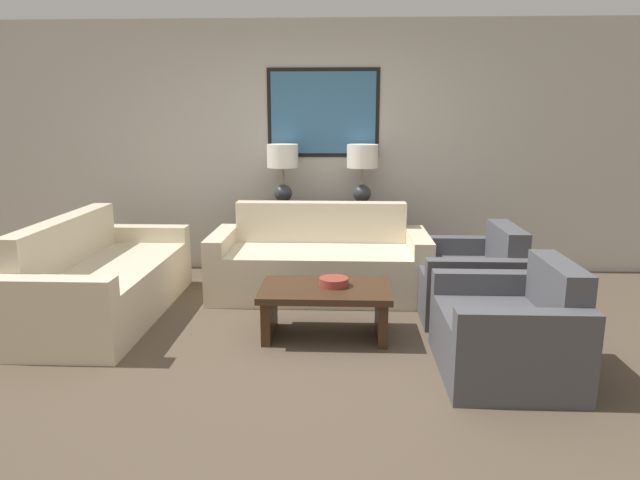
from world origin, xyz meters
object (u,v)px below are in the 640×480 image
at_px(couch_by_side, 103,282).
at_px(armchair_near_camera, 509,334).
at_px(decorative_bowl, 334,282).
at_px(console_table, 322,240).
at_px(armchair_near_back_wall, 470,282).
at_px(table_lamp_left, 283,165).
at_px(table_lamp_right, 362,165).
at_px(coffee_table, 325,301).
at_px(couch_by_back_wall, 320,264).

relative_size(couch_by_side, armchair_near_camera, 2.06).
distance_m(couch_by_side, decorative_bowl, 2.00).
distance_m(console_table, armchair_near_back_wall, 1.76).
height_order(table_lamp_left, table_lamp_right, same).
relative_size(table_lamp_right, coffee_table, 0.63).
distance_m(table_lamp_left, armchair_near_back_wall, 2.27).
bearing_deg(armchair_near_camera, couch_by_back_wall, 128.28).
bearing_deg(couch_by_side, console_table, 36.87).
height_order(coffee_table, armchair_near_camera, armchair_near_camera).
bearing_deg(couch_by_side, decorative_bowl, -10.37).
height_order(table_lamp_left, couch_by_back_wall, table_lamp_left).
bearing_deg(table_lamp_left, couch_by_side, -135.82).
bearing_deg(coffee_table, couch_by_side, 168.12).
bearing_deg(couch_by_side, armchair_near_back_wall, 3.55).
distance_m(couch_by_back_wall, decorative_bowl, 1.06).
xyz_separation_m(table_lamp_right, armchair_near_back_wall, (0.90, -1.17, -0.90)).
height_order(console_table, armchair_near_back_wall, armchair_near_back_wall).
xyz_separation_m(couch_by_side, decorative_bowl, (1.96, -0.36, 0.14)).
distance_m(couch_by_back_wall, coffee_table, 1.08).
distance_m(console_table, decorative_bowl, 1.73).
height_order(table_lamp_right, armchair_near_camera, table_lamp_right).
xyz_separation_m(coffee_table, armchair_near_back_wall, (1.23, 0.59, -0.01)).
relative_size(table_lamp_left, decorative_bowl, 2.79).
bearing_deg(couch_by_back_wall, armchair_near_back_wall, -20.13).
bearing_deg(armchair_near_back_wall, table_lamp_right, 127.82).
distance_m(table_lamp_left, armchair_near_camera, 3.06).
relative_size(table_lamp_right, decorative_bowl, 2.79).
height_order(console_table, decorative_bowl, console_table).
relative_size(console_table, couch_by_side, 0.67).
xyz_separation_m(console_table, table_lamp_left, (-0.41, 0.00, 0.80)).
height_order(console_table, couch_by_side, couch_by_side).
bearing_deg(console_table, decorative_bowl, -84.96).
xyz_separation_m(table_lamp_left, coffee_table, (0.50, -1.76, -0.89)).
xyz_separation_m(couch_by_back_wall, coffee_table, (0.09, -1.08, -0.01)).
bearing_deg(table_lamp_right, armchair_near_camera, -68.97).
height_order(table_lamp_right, couch_by_back_wall, table_lamp_right).
relative_size(coffee_table, decorative_bowl, 4.41).
bearing_deg(table_lamp_left, decorative_bowl, -71.80).
height_order(table_lamp_left, decorative_bowl, table_lamp_left).
bearing_deg(decorative_bowl, table_lamp_right, 81.34).
bearing_deg(armchair_near_back_wall, console_table, 138.52).
bearing_deg(decorative_bowl, armchair_near_camera, -28.51).
bearing_deg(couch_by_back_wall, table_lamp_left, 121.22).
bearing_deg(console_table, table_lamp_right, 0.00).
bearing_deg(couch_by_side, table_lamp_right, 31.42).
bearing_deg(armchair_near_back_wall, couch_by_back_wall, 159.87).
bearing_deg(couch_by_side, armchair_near_camera, -17.60).
bearing_deg(console_table, armchair_near_back_wall, -41.48).
height_order(table_lamp_right, couch_by_side, table_lamp_right).
height_order(table_lamp_left, armchair_near_camera, table_lamp_left).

